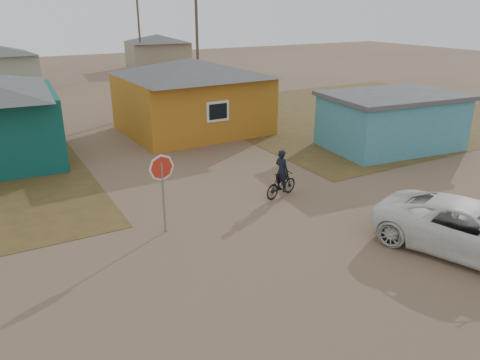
# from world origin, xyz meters

# --- Properties ---
(ground) EXTENTS (120.00, 120.00, 0.00)m
(ground) POSITION_xyz_m (0.00, 0.00, 0.00)
(ground) COLOR brown
(grass_ne) EXTENTS (20.00, 18.00, 0.00)m
(grass_ne) POSITION_xyz_m (14.00, 13.00, 0.01)
(grass_ne) COLOR brown
(grass_ne) RESTS_ON ground
(house_yellow) EXTENTS (7.72, 6.76, 3.90)m
(house_yellow) POSITION_xyz_m (2.50, 14.00, 2.00)
(house_yellow) COLOR #B76E1C
(house_yellow) RESTS_ON ground
(shed_turquoise) EXTENTS (6.71, 4.93, 2.60)m
(shed_turquoise) POSITION_xyz_m (9.50, 6.50, 1.31)
(shed_turquoise) COLOR teal
(shed_turquoise) RESTS_ON ground
(house_beige_east) EXTENTS (6.95, 6.05, 3.60)m
(house_beige_east) POSITION_xyz_m (10.00, 40.00, 1.86)
(house_beige_east) COLOR gray
(house_beige_east) RESTS_ON ground
(utility_pole_near) EXTENTS (1.40, 0.20, 8.00)m
(utility_pole_near) POSITION_xyz_m (6.50, 22.00, 4.14)
(utility_pole_near) COLOR brown
(utility_pole_near) RESTS_ON ground
(utility_pole_far) EXTENTS (1.40, 0.20, 8.00)m
(utility_pole_far) POSITION_xyz_m (7.50, 38.00, 4.14)
(utility_pole_far) COLOR brown
(utility_pole_far) RESTS_ON ground
(stop_sign) EXTENTS (0.79, 0.25, 2.47)m
(stop_sign) POSITION_xyz_m (-3.22, 3.24, 1.81)
(stop_sign) COLOR gray
(stop_sign) RESTS_ON ground
(cyclist) EXTENTS (1.60, 0.82, 1.74)m
(cyclist) POSITION_xyz_m (1.43, 3.84, 0.63)
(cyclist) COLOR black
(cyclist) RESTS_ON ground
(vehicle) EXTENTS (4.03, 5.66, 1.43)m
(vehicle) POSITION_xyz_m (3.66, -2.13, 0.72)
(vehicle) COLOR white
(vehicle) RESTS_ON ground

